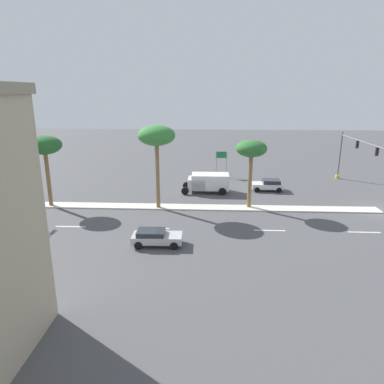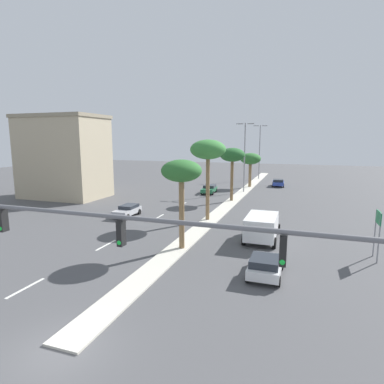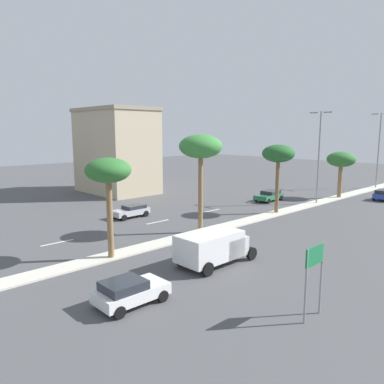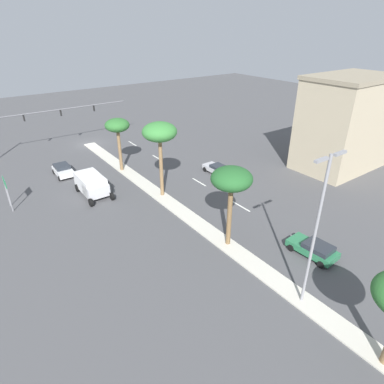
{
  "view_description": "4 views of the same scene",
  "coord_description": "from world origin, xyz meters",
  "px_view_note": "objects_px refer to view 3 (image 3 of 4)",
  "views": [
    {
      "loc": [
        -35.29,
        17.69,
        11.89
      ],
      "look_at": [
        -3.39,
        19.32,
        2.71
      ],
      "focal_mm": 32.75,
      "sensor_mm": 36.0,
      "label": 1
    },
    {
      "loc": [
        9.22,
        -9.7,
        8.76
      ],
      "look_at": [
        -1.88,
        22.38,
        3.16
      ],
      "focal_mm": 30.05,
      "sensor_mm": 36.0,
      "label": 2
    },
    {
      "loc": [
        22.99,
        0.07,
        9.01
      ],
      "look_at": [
        -1.87,
        23.47,
        3.44
      ],
      "focal_mm": 35.08,
      "sensor_mm": 36.0,
      "label": 3
    },
    {
      "loc": [
        16.84,
        52.65,
        17.98
      ],
      "look_at": [
        -0.67,
        28.46,
        2.62
      ],
      "focal_mm": 30.72,
      "sensor_mm": 36.0,
      "label": 4
    }
  ],
  "objects_px": {
    "palm_tree_right": "(201,148)",
    "palm_tree_near": "(341,160)",
    "street_lamp_front": "(379,145)",
    "sedan_green_inboard": "(269,195)",
    "street_lamp_outboard": "(319,151)",
    "box_truck": "(214,246)",
    "commercial_building": "(116,151)",
    "sedan_white_front": "(129,291)",
    "directional_road_sign": "(314,266)",
    "palm_tree_far": "(108,173)",
    "sedan_silver_near": "(131,211)",
    "palm_tree_trailing": "(278,155)"
  },
  "relations": [
    {
      "from": "sedan_white_front",
      "to": "box_truck",
      "type": "relative_size",
      "value": 0.68
    },
    {
      "from": "street_lamp_outboard",
      "to": "palm_tree_trailing",
      "type": "bearing_deg",
      "value": -91.8
    },
    {
      "from": "palm_tree_right",
      "to": "box_truck",
      "type": "distance_m",
      "value": 10.29
    },
    {
      "from": "palm_tree_near",
      "to": "sedan_green_inboard",
      "type": "distance_m",
      "value": 11.11
    },
    {
      "from": "street_lamp_front",
      "to": "sedan_green_inboard",
      "type": "xyz_separation_m",
      "value": [
        -5.16,
        -21.55,
        -6.09
      ]
    },
    {
      "from": "directional_road_sign",
      "to": "palm_tree_right",
      "type": "relative_size",
      "value": 0.42
    },
    {
      "from": "street_lamp_outboard",
      "to": "palm_tree_right",
      "type": "bearing_deg",
      "value": -91.15
    },
    {
      "from": "palm_tree_far",
      "to": "palm_tree_near",
      "type": "relative_size",
      "value": 1.15
    },
    {
      "from": "commercial_building",
      "to": "palm_tree_right",
      "type": "bearing_deg",
      "value": -15.46
    },
    {
      "from": "commercial_building",
      "to": "palm_tree_near",
      "type": "height_order",
      "value": "commercial_building"
    },
    {
      "from": "commercial_building",
      "to": "sedan_white_front",
      "type": "xyz_separation_m",
      "value": [
        32.15,
        -19.47,
        -5.41
      ]
    },
    {
      "from": "palm_tree_right",
      "to": "sedan_white_front",
      "type": "xyz_separation_m",
      "value": [
        7.6,
        -12.68,
        -6.78
      ]
    },
    {
      "from": "box_truck",
      "to": "directional_road_sign",
      "type": "bearing_deg",
      "value": -13.32
    },
    {
      "from": "palm_tree_near",
      "to": "street_lamp_outboard",
      "type": "bearing_deg",
      "value": -90.6
    },
    {
      "from": "commercial_building",
      "to": "sedan_green_inboard",
      "type": "bearing_deg",
      "value": 27.82
    },
    {
      "from": "palm_tree_near",
      "to": "street_lamp_front",
      "type": "distance_m",
      "value": 12.89
    },
    {
      "from": "palm_tree_near",
      "to": "directional_road_sign",
      "type": "bearing_deg",
      "value": -66.4
    },
    {
      "from": "commercial_building",
      "to": "box_truck",
      "type": "bearing_deg",
      "value": -20.89
    },
    {
      "from": "box_truck",
      "to": "commercial_building",
      "type": "bearing_deg",
      "value": 159.11
    },
    {
      "from": "directional_road_sign",
      "to": "sedan_silver_near",
      "type": "relative_size",
      "value": 0.9
    },
    {
      "from": "palm_tree_far",
      "to": "palm_tree_near",
      "type": "height_order",
      "value": "palm_tree_far"
    },
    {
      "from": "palm_tree_near",
      "to": "box_truck",
      "type": "distance_m",
      "value": 31.84
    },
    {
      "from": "palm_tree_right",
      "to": "box_truck",
      "type": "relative_size",
      "value": 1.51
    },
    {
      "from": "commercial_building",
      "to": "box_truck",
      "type": "xyz_separation_m",
      "value": [
        30.98,
        -11.83,
        -4.89
      ]
    },
    {
      "from": "street_lamp_outboard",
      "to": "sedan_white_front",
      "type": "xyz_separation_m",
      "value": [
        7.19,
        -32.7,
        -5.86
      ]
    },
    {
      "from": "directional_road_sign",
      "to": "sedan_green_inboard",
      "type": "bearing_deg",
      "value": 129.0
    },
    {
      "from": "palm_tree_far",
      "to": "street_lamp_front",
      "type": "distance_m",
      "value": 48.37
    },
    {
      "from": "palm_tree_right",
      "to": "palm_tree_near",
      "type": "relative_size",
      "value": 1.4
    },
    {
      "from": "directional_road_sign",
      "to": "street_lamp_outboard",
      "type": "distance_m",
      "value": 30.95
    },
    {
      "from": "palm_tree_far",
      "to": "street_lamp_front",
      "type": "xyz_separation_m",
      "value": [
        -0.25,
        48.36,
        0.66
      ]
    },
    {
      "from": "street_lamp_outboard",
      "to": "sedan_green_inboard",
      "type": "height_order",
      "value": "street_lamp_outboard"
    },
    {
      "from": "sedan_white_front",
      "to": "directional_road_sign",
      "type": "bearing_deg",
      "value": 37.67
    },
    {
      "from": "street_lamp_outboard",
      "to": "sedan_green_inboard",
      "type": "relative_size",
      "value": 2.62
    },
    {
      "from": "sedan_white_front",
      "to": "palm_tree_far",
      "type": "bearing_deg",
      "value": 155.94
    },
    {
      "from": "palm_tree_far",
      "to": "street_lamp_outboard",
      "type": "xyz_separation_m",
      "value": [
        -0.26,
        29.6,
        0.46
      ]
    },
    {
      "from": "directional_road_sign",
      "to": "sedan_white_front",
      "type": "relative_size",
      "value": 0.95
    },
    {
      "from": "palm_tree_trailing",
      "to": "sedan_green_inboard",
      "type": "bearing_deg",
      "value": 131.39
    },
    {
      "from": "directional_road_sign",
      "to": "palm_tree_near",
      "type": "relative_size",
      "value": 0.59
    },
    {
      "from": "street_lamp_front",
      "to": "palm_tree_near",
      "type": "bearing_deg",
      "value": -89.75
    },
    {
      "from": "box_truck",
      "to": "palm_tree_far",
      "type": "bearing_deg",
      "value": -141.77
    },
    {
      "from": "commercial_building",
      "to": "box_truck",
      "type": "height_order",
      "value": "commercial_building"
    },
    {
      "from": "palm_tree_far",
      "to": "sedan_white_front",
      "type": "bearing_deg",
      "value": -24.06
    },
    {
      "from": "directional_road_sign",
      "to": "box_truck",
      "type": "distance_m",
      "value": 8.81
    },
    {
      "from": "palm_tree_near",
      "to": "sedan_green_inboard",
      "type": "height_order",
      "value": "palm_tree_near"
    },
    {
      "from": "sedan_green_inboard",
      "to": "sedan_silver_near",
      "type": "distance_m",
      "value": 18.91
    },
    {
      "from": "commercial_building",
      "to": "sedan_green_inboard",
      "type": "xyz_separation_m",
      "value": [
        19.79,
        10.44,
        -5.44
      ]
    },
    {
      "from": "sedan_white_front",
      "to": "street_lamp_front",
      "type": "bearing_deg",
      "value": 97.95
    },
    {
      "from": "directional_road_sign",
      "to": "palm_tree_far",
      "type": "distance_m",
      "value": 14.88
    },
    {
      "from": "palm_tree_near",
      "to": "sedan_green_inboard",
      "type": "bearing_deg",
      "value": -120.79
    },
    {
      "from": "palm_tree_near",
      "to": "sedan_silver_near",
      "type": "relative_size",
      "value": 1.53
    }
  ]
}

